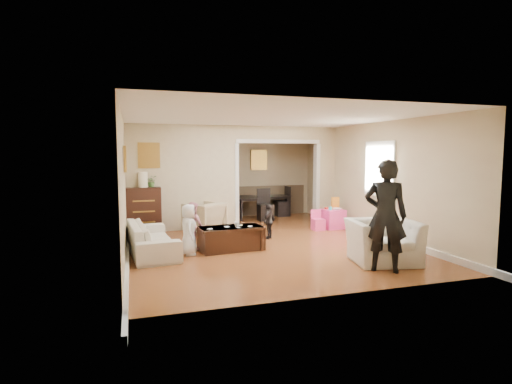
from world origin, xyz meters
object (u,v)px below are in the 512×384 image
object	(u,v)px
sofa	(152,238)
adult_person	(385,216)
child_kneel_a	(189,230)
child_kneel_b	(193,225)
dresser	(144,210)
coffee_cup	(237,224)
dining_table	(259,207)
play_table	(333,219)
armchair_front	(383,241)
armchair_back	(204,217)
coffee_table	(231,238)
cyan_cup	(330,208)
table_lamp	(143,180)
child_toddler	(269,221)

from	to	relation	value
sofa	adult_person	xyz separation A→B (m)	(3.53, -2.31, 0.61)
child_kneel_a	child_kneel_b	distance (m)	0.47
dresser	coffee_cup	xyz separation A→B (m)	(1.69, -2.28, -0.04)
dining_table	child_kneel_b	distance (m)	4.21
sofa	play_table	xyz separation A→B (m)	(4.51, 1.25, -0.05)
armchair_front	adult_person	xyz separation A→B (m)	(-0.31, -0.49, 0.54)
coffee_cup	dining_table	world-z (taller)	dining_table
adult_person	armchair_back	bearing A→B (deg)	-24.95
coffee_table	child_kneel_b	bearing A→B (deg)	156.80
coffee_table	cyan_cup	size ratio (longest dim) A/B	15.33
sofa	table_lamp	size ratio (longest dim) A/B	5.54
coffee_table	child_kneel_b	world-z (taller)	child_kneel_b
cyan_cup	child_kneel_a	bearing A→B (deg)	-157.76
sofa	child_kneel_b	xyz separation A→B (m)	(0.81, 0.12, 0.18)
armchair_back	coffee_cup	bearing A→B (deg)	63.79
sofa	table_lamp	bearing A→B (deg)	-2.99
coffee_table	dining_table	bearing A→B (deg)	64.76
armchair_back	play_table	xyz separation A→B (m)	(3.21, -0.40, -0.13)
play_table	adult_person	world-z (taller)	adult_person
adult_person	child_toddler	xyz separation A→B (m)	(-0.97, 2.88, -0.51)
dresser	child_toddler	world-z (taller)	dresser
sofa	dining_table	size ratio (longest dim) A/B	1.11
table_lamp	play_table	bearing A→B (deg)	-9.85
sofa	adult_person	world-z (taller)	adult_person
armchair_back	child_kneel_a	distance (m)	2.09
dresser	child_kneel_b	world-z (taller)	dresser
coffee_table	cyan_cup	distance (m)	3.22
play_table	dresser	bearing A→B (deg)	170.15
child_kneel_a	adult_person	bearing A→B (deg)	-120.60
coffee_table	dining_table	xyz separation A→B (m)	(1.75, 3.72, 0.09)
coffee_cup	coffee_table	bearing A→B (deg)	153.43
armchair_back	coffee_cup	world-z (taller)	armchair_back
coffee_cup	armchair_back	bearing A→B (deg)	99.28
dresser	table_lamp	distance (m)	0.73
coffee_table	table_lamp	bearing A→B (deg)	125.49
table_lamp	coffee_cup	distance (m)	2.94
coffee_table	dining_table	size ratio (longest dim) A/B	0.68
adult_person	child_kneel_b	bearing A→B (deg)	-6.09
sofa	child_toddler	distance (m)	2.62
dresser	cyan_cup	world-z (taller)	dresser
adult_person	child_kneel_a	size ratio (longest dim) A/B	1.89
child_kneel_a	dresser	bearing A→B (deg)	21.29
coffee_table	play_table	bearing A→B (deg)	25.54
sofa	child_kneel_a	world-z (taller)	child_kneel_a
child_kneel_b	cyan_cup	bearing A→B (deg)	-99.22
adult_person	coffee_table	bearing A→B (deg)	-10.83
coffee_cup	cyan_cup	size ratio (longest dim) A/B	1.33
child_toddler	play_table	bearing A→B (deg)	153.34
coffee_table	armchair_back	bearing A→B (deg)	96.47
dining_table	child_toddler	distance (m)	3.05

